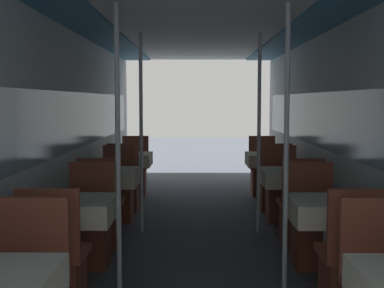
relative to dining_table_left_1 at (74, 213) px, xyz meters
name	(u,v)px	position (x,y,z in m)	size (l,w,h in m)	color
wall_left	(57,137)	(-0.39, 1.03, 0.54)	(0.05, 10.36, 2.27)	silver
wall_right	(345,137)	(2.44, 1.03, 0.54)	(0.05, 10.36, 2.27)	silver
ceiling_panel	(201,18)	(1.02, 1.03, 1.70)	(2.83, 10.36, 0.07)	white
dining_table_left_1	(74,213)	(0.00, 0.00, 0.00)	(0.63, 0.63, 0.73)	#4C4C51
chair_left_near_1	(56,276)	(0.00, -0.59, -0.31)	(0.42, 0.42, 0.94)	brown
chair_left_far_1	(89,234)	(0.00, 0.59, -0.31)	(0.42, 0.42, 0.94)	brown
support_pole_left_1	(118,149)	(0.36, 0.00, 0.52)	(0.04, 0.04, 2.27)	silver
dining_table_left_2	(110,180)	(0.00, 1.82, 0.00)	(0.63, 0.63, 0.73)	#4C4C51
chair_left_near_2	(102,218)	(0.00, 1.23, -0.31)	(0.42, 0.42, 0.94)	brown
chair_left_far_2	(118,197)	(0.00, 2.41, -0.31)	(0.42, 0.42, 0.94)	brown
support_pole_left_2	(141,134)	(0.36, 1.82, 0.52)	(0.04, 0.04, 2.27)	silver
dining_table_left_3	(130,161)	(0.00, 3.63, 0.00)	(0.63, 0.63, 0.73)	#4C4C51
chair_left_near_3	(125,189)	(0.00, 3.04, -0.31)	(0.42, 0.42, 0.94)	brown
chair_left_far_3	(135,177)	(0.00, 4.22, -0.31)	(0.42, 0.42, 0.94)	brown
dining_table_right_1	(330,214)	(2.04, 0.00, 0.00)	(0.63, 0.63, 0.73)	#4C4C51
chair_right_near_1	(350,277)	(2.04, -0.59, -0.31)	(0.42, 0.42, 0.94)	brown
chair_right_far_1	(313,234)	(2.04, 0.59, -0.31)	(0.42, 0.42, 0.94)	brown
support_pole_right_1	(286,149)	(1.69, 0.00, 0.52)	(0.04, 0.04, 2.27)	silver
dining_table_right_2	(290,180)	(2.04, 1.82, 0.00)	(0.63, 0.63, 0.73)	#4C4C51
chair_right_near_2	(299,218)	(2.04, 1.23, -0.31)	(0.42, 0.42, 0.94)	brown
chair_right_far_2	(281,198)	(2.04, 2.41, -0.31)	(0.42, 0.42, 0.94)	brown
support_pole_right_2	(259,134)	(1.69, 1.82, 0.52)	(0.04, 0.04, 2.27)	silver
dining_table_right_3	(268,161)	(2.04, 3.63, 0.00)	(0.63, 0.63, 0.73)	#4C4C51
chair_right_near_3	(274,189)	(2.04, 3.04, -0.31)	(0.42, 0.42, 0.94)	brown
chair_right_far_3	(263,177)	(2.04, 4.22, -0.31)	(0.42, 0.42, 0.94)	brown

